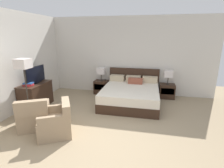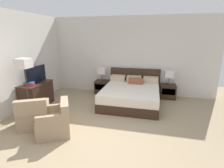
{
  "view_description": "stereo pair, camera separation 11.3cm",
  "coord_description": "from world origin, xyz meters",
  "px_view_note": "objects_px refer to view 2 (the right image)",
  "views": [
    {
      "loc": [
        0.98,
        -2.99,
        2.14
      ],
      "look_at": [
        -0.08,
        1.87,
        0.75
      ],
      "focal_mm": 28.0,
      "sensor_mm": 36.0,
      "label": 1
    },
    {
      "loc": [
        1.09,
        -2.96,
        2.14
      ],
      "look_at": [
        -0.08,
        1.87,
        0.75
      ],
      "focal_mm": 28.0,
      "sensor_mm": 36.0,
      "label": 2
    }
  ],
  "objects_px": {
    "nightstand_right": "(168,91)",
    "armchair_by_window": "(34,115)",
    "bed": "(131,94)",
    "table_lamp_left": "(102,71)",
    "table_lamp_right": "(169,74)",
    "nightstand_left": "(102,87)",
    "floor_lamp": "(24,68)",
    "book_blue_cover": "(30,84)",
    "dresser": "(37,94)",
    "tv": "(37,75)",
    "book_small_top": "(29,83)",
    "book_red_cover": "(29,85)",
    "armchair_companion": "(55,122)"
  },
  "relations": [
    {
      "from": "bed",
      "to": "nightstand_right",
      "type": "xyz_separation_m",
      "value": [
        1.2,
        0.74,
        -0.05
      ]
    },
    {
      "from": "nightstand_right",
      "to": "book_small_top",
      "type": "height_order",
      "value": "book_small_top"
    },
    {
      "from": "book_small_top",
      "to": "floor_lamp",
      "type": "relative_size",
      "value": 0.16
    },
    {
      "from": "nightstand_right",
      "to": "book_blue_cover",
      "type": "xyz_separation_m",
      "value": [
        -3.98,
        -1.95,
        0.54
      ]
    },
    {
      "from": "floor_lamp",
      "to": "table_lamp_left",
      "type": "bearing_deg",
      "value": 58.69
    },
    {
      "from": "book_red_cover",
      "to": "book_blue_cover",
      "type": "height_order",
      "value": "book_blue_cover"
    },
    {
      "from": "nightstand_left",
      "to": "tv",
      "type": "height_order",
      "value": "tv"
    },
    {
      "from": "tv",
      "to": "book_blue_cover",
      "type": "relative_size",
      "value": 4.42
    },
    {
      "from": "armchair_by_window",
      "to": "nightstand_left",
      "type": "bearing_deg",
      "value": 72.91
    },
    {
      "from": "floor_lamp",
      "to": "armchair_by_window",
      "type": "bearing_deg",
      "value": -43.98
    },
    {
      "from": "nightstand_right",
      "to": "table_lamp_left",
      "type": "xyz_separation_m",
      "value": [
        -2.4,
        0.0,
        0.62
      ]
    },
    {
      "from": "nightstand_left",
      "to": "nightstand_right",
      "type": "xyz_separation_m",
      "value": [
        2.4,
        0.0,
        0.0
      ]
    },
    {
      "from": "bed",
      "to": "book_blue_cover",
      "type": "relative_size",
      "value": 10.59
    },
    {
      "from": "nightstand_left",
      "to": "tv",
      "type": "relative_size",
      "value": 0.6
    },
    {
      "from": "armchair_by_window",
      "to": "armchair_companion",
      "type": "relative_size",
      "value": 1.0
    },
    {
      "from": "nightstand_right",
      "to": "tv",
      "type": "relative_size",
      "value": 0.6
    },
    {
      "from": "nightstand_left",
      "to": "table_lamp_left",
      "type": "bearing_deg",
      "value": 90.0
    },
    {
      "from": "book_small_top",
      "to": "nightstand_left",
      "type": "bearing_deg",
      "value": 50.42
    },
    {
      "from": "nightstand_left",
      "to": "armchair_companion",
      "type": "relative_size",
      "value": 0.55
    },
    {
      "from": "bed",
      "to": "dresser",
      "type": "xyz_separation_m",
      "value": [
        -2.8,
        -0.95,
        0.09
      ]
    },
    {
      "from": "table_lamp_right",
      "to": "table_lamp_left",
      "type": "bearing_deg",
      "value": 180.0
    },
    {
      "from": "tv",
      "to": "book_blue_cover",
      "type": "height_order",
      "value": "tv"
    },
    {
      "from": "nightstand_left",
      "to": "armchair_companion",
      "type": "xyz_separation_m",
      "value": [
        -0.2,
        -2.99,
        0.04
      ]
    },
    {
      "from": "table_lamp_left",
      "to": "table_lamp_right",
      "type": "bearing_deg",
      "value": 0.0
    },
    {
      "from": "nightstand_right",
      "to": "armchair_companion",
      "type": "height_order",
      "value": "armchair_companion"
    },
    {
      "from": "table_lamp_left",
      "to": "floor_lamp",
      "type": "xyz_separation_m",
      "value": [
        -1.4,
        -2.31,
        0.46
      ]
    },
    {
      "from": "table_lamp_right",
      "to": "book_blue_cover",
      "type": "bearing_deg",
      "value": -153.9
    },
    {
      "from": "book_red_cover",
      "to": "armchair_by_window",
      "type": "height_order",
      "value": "book_red_cover"
    },
    {
      "from": "dresser",
      "to": "book_blue_cover",
      "type": "xyz_separation_m",
      "value": [
        0.02,
        -0.26,
        0.41
      ]
    },
    {
      "from": "dresser",
      "to": "armchair_companion",
      "type": "relative_size",
      "value": 1.13
    },
    {
      "from": "book_small_top",
      "to": "floor_lamp",
      "type": "distance_m",
      "value": 0.65
    },
    {
      "from": "nightstand_right",
      "to": "armchair_by_window",
      "type": "height_order",
      "value": "armchair_by_window"
    },
    {
      "from": "table_lamp_right",
      "to": "book_blue_cover",
      "type": "relative_size",
      "value": 2.53
    },
    {
      "from": "nightstand_right",
      "to": "table_lamp_left",
      "type": "bearing_deg",
      "value": 179.97
    },
    {
      "from": "table_lamp_right",
      "to": "book_red_cover",
      "type": "bearing_deg",
      "value": -154.12
    },
    {
      "from": "bed",
      "to": "table_lamp_left",
      "type": "xyz_separation_m",
      "value": [
        -1.2,
        0.74,
        0.57
      ]
    },
    {
      "from": "nightstand_left",
      "to": "book_blue_cover",
      "type": "distance_m",
      "value": 2.57
    },
    {
      "from": "bed",
      "to": "dresser",
      "type": "bearing_deg",
      "value": -161.17
    },
    {
      "from": "table_lamp_left",
      "to": "book_red_cover",
      "type": "bearing_deg",
      "value": -129.73
    },
    {
      "from": "tv",
      "to": "armchair_by_window",
      "type": "bearing_deg",
      "value": -59.17
    },
    {
      "from": "nightstand_left",
      "to": "dresser",
      "type": "relative_size",
      "value": 0.49
    },
    {
      "from": "dresser",
      "to": "floor_lamp",
      "type": "xyz_separation_m",
      "value": [
        0.2,
        -0.61,
        0.94
      ]
    },
    {
      "from": "dresser",
      "to": "bed",
      "type": "bearing_deg",
      "value": 18.83
    },
    {
      "from": "bed",
      "to": "armchair_by_window",
      "type": "bearing_deg",
      "value": -134.75
    },
    {
      "from": "tv",
      "to": "armchair_companion",
      "type": "bearing_deg",
      "value": -44.74
    },
    {
      "from": "bed",
      "to": "table_lamp_left",
      "type": "relative_size",
      "value": 4.18
    },
    {
      "from": "nightstand_right",
      "to": "book_small_top",
      "type": "bearing_deg",
      "value": -154.08
    },
    {
      "from": "book_small_top",
      "to": "armchair_by_window",
      "type": "xyz_separation_m",
      "value": [
        0.74,
        -0.87,
        -0.54
      ]
    },
    {
      "from": "book_blue_cover",
      "to": "book_small_top",
      "type": "xyz_separation_m",
      "value": [
        -0.03,
        0.0,
        0.03
      ]
    },
    {
      "from": "nightstand_left",
      "to": "table_lamp_right",
      "type": "distance_m",
      "value": 2.47
    }
  ]
}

